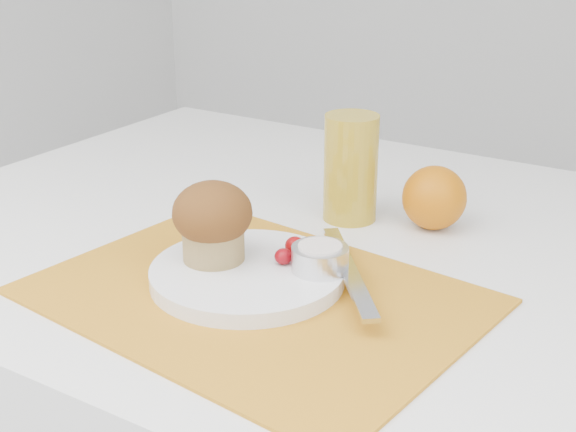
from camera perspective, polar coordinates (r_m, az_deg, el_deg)
The scene contains 10 objects.
placemat at distance 0.81m, azimuth -2.35°, elevation -5.68°, with size 0.43×0.32×0.00m, color orange.
plate at distance 0.84m, azimuth -2.91°, elevation -4.16°, with size 0.20×0.20×0.02m, color white.
ramekin at distance 0.82m, azimuth 2.29°, elevation -3.04°, with size 0.06×0.06×0.03m, color silver.
cream at distance 0.82m, azimuth 2.30°, elevation -2.25°, with size 0.05×0.05×0.01m, color silver.
raspberry_near at distance 0.86m, azimuth 0.51°, elevation -2.13°, with size 0.02×0.02×0.02m, color #600203.
raspberry_far at distance 0.84m, azimuth -0.33°, elevation -2.89°, with size 0.02×0.02×0.02m, color #5D0208.
butter_knife at distance 0.82m, azimuth 4.34°, elevation -3.87°, with size 0.21×0.02×0.01m, color silver.
orange at distance 0.98m, azimuth 10.36°, elevation 1.29°, with size 0.08×0.08×0.08m, color #CD6A07.
juice_glass at distance 0.99m, azimuth 4.48°, elevation 3.42°, with size 0.07×0.07×0.13m, color gold.
muffin at distance 0.84m, azimuth -5.38°, elevation -0.31°, with size 0.08×0.08×0.09m.
Camera 1 is at (0.37, -0.72, 1.13)m, focal length 50.00 mm.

